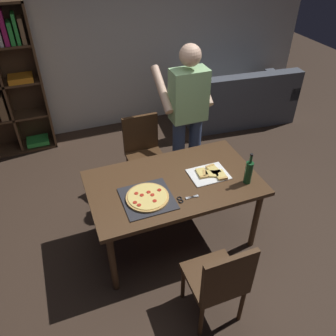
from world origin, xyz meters
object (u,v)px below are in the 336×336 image
at_px(chair_far_side, 144,149).
at_px(couch, 237,102).
at_px(kitchen_scissors, 184,199).
at_px(person_serving_pizza, 187,114).
at_px(wine_bottle, 249,172).
at_px(pepperoni_pizza_on_tray, 147,198).
at_px(dining_table, 174,188).
at_px(chair_near_camera, 220,280).

relative_size(chair_far_side, couch, 0.51).
bearing_deg(kitchen_scissors, chair_far_side, 89.83).
distance_m(chair_far_side, person_serving_pizza, 0.69).
bearing_deg(chair_far_side, wine_bottle, -62.42).
xyz_separation_m(person_serving_pizza, pepperoni_pizza_on_tray, (-0.75, -0.87, -0.23)).
relative_size(pepperoni_pizza_on_tray, wine_bottle, 1.38).
bearing_deg(dining_table, chair_far_side, 90.00).
bearing_deg(chair_near_camera, wine_bottle, 48.18).
bearing_deg(couch, chair_far_side, -151.24).
relative_size(wine_bottle, kitchen_scissors, 1.63).
height_order(person_serving_pizza, wine_bottle, person_serving_pizza).
xyz_separation_m(person_serving_pizza, kitchen_scissors, (-0.45, -0.99, -0.24)).
bearing_deg(dining_table, person_serving_pizza, 58.56).
relative_size(dining_table, kitchen_scissors, 8.12).
xyz_separation_m(chair_near_camera, person_serving_pizza, (0.44, 1.67, 0.49)).
height_order(chair_near_camera, person_serving_pizza, person_serving_pizza).
relative_size(chair_far_side, person_serving_pizza, 0.51).
distance_m(dining_table, couch, 2.77).
relative_size(dining_table, wine_bottle, 4.99).
height_order(dining_table, couch, couch).
relative_size(person_serving_pizza, wine_bottle, 5.54).
bearing_deg(pepperoni_pizza_on_tray, person_serving_pizza, 49.26).
height_order(dining_table, person_serving_pizza, person_serving_pizza).
relative_size(chair_far_side, pepperoni_pizza_on_tray, 2.07).
bearing_deg(dining_table, couch, 46.37).
distance_m(dining_table, person_serving_pizza, 0.91).
xyz_separation_m(dining_table, wine_bottle, (0.62, -0.25, 0.20)).
distance_m(chair_far_side, couch, 2.17).
height_order(person_serving_pizza, kitchen_scissors, person_serving_pizza).
bearing_deg(couch, person_serving_pizza, -139.01).
bearing_deg(chair_near_camera, couch, 57.16).
distance_m(pepperoni_pizza_on_tray, wine_bottle, 0.94).
distance_m(couch, pepperoni_pizza_on_tray, 3.09).
height_order(chair_near_camera, kitchen_scissors, chair_near_camera).
distance_m(person_serving_pizza, pepperoni_pizza_on_tray, 1.17).
xyz_separation_m(chair_near_camera, kitchen_scissors, (-0.00, 0.69, 0.24)).
height_order(chair_far_side, person_serving_pizza, person_serving_pizza).
relative_size(chair_near_camera, wine_bottle, 2.85).
xyz_separation_m(wine_bottle, kitchen_scissors, (-0.63, -0.01, -0.11)).
xyz_separation_m(dining_table, chair_near_camera, (-0.00, -0.95, -0.16)).
bearing_deg(person_serving_pizza, wine_bottle, -79.53).
bearing_deg(pepperoni_pizza_on_tray, dining_table, 24.78).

